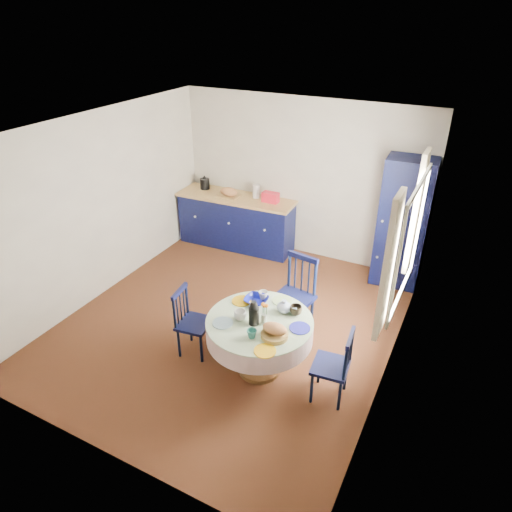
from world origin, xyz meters
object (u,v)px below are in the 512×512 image
(mug_a, at_px, (240,315))
(chair_left, at_px, (192,321))
(dining_table, at_px, (260,329))
(chair_right, at_px, (334,365))
(pantry_cabinet, at_px, (403,224))
(kitchen_counter, at_px, (237,220))
(chair_far, at_px, (295,295))
(mug_c, at_px, (296,310))
(cobalt_bowl, at_px, (256,300))
(mug_b, at_px, (252,334))
(mug_d, at_px, (263,295))

(mug_a, bearing_deg, chair_left, 178.31)
(dining_table, relative_size, chair_right, 1.36)
(chair_left, bearing_deg, chair_right, -96.28)
(pantry_cabinet, height_order, chair_left, pantry_cabinet)
(dining_table, xyz_separation_m, chair_left, (-0.86, -0.05, -0.15))
(dining_table, relative_size, chair_left, 1.37)
(kitchen_counter, height_order, chair_right, kitchen_counter)
(chair_far, bearing_deg, dining_table, -83.63)
(chair_far, relative_size, mug_c, 7.51)
(kitchen_counter, bearing_deg, chair_left, -74.73)
(cobalt_bowl, bearing_deg, chair_far, 68.35)
(cobalt_bowl, bearing_deg, mug_b, -67.27)
(mug_d, bearing_deg, chair_left, -148.75)
(dining_table, relative_size, mug_c, 8.52)
(pantry_cabinet, bearing_deg, mug_c, -108.31)
(chair_right, relative_size, mug_b, 8.17)
(pantry_cabinet, xyz_separation_m, chair_right, (-0.07, -2.63, -0.51))
(chair_far, distance_m, mug_a, 1.00)
(pantry_cabinet, distance_m, mug_d, 2.50)
(mug_c, bearing_deg, kitchen_counter, 131.31)
(chair_left, distance_m, mug_a, 0.74)
(mug_b, bearing_deg, mug_d, 106.68)
(mug_d, bearing_deg, cobalt_bowl, -111.92)
(kitchen_counter, relative_size, chair_far, 1.98)
(pantry_cabinet, xyz_separation_m, cobalt_bowl, (-1.11, -2.34, -0.22))
(dining_table, height_order, mug_b, dining_table)
(mug_d, xyz_separation_m, cobalt_bowl, (-0.04, -0.10, -0.02))
(chair_right, height_order, mug_d, chair_right)
(chair_right, relative_size, mug_a, 6.32)
(chair_far, bearing_deg, mug_b, -80.53)
(chair_left, bearing_deg, kitchen_counter, 10.49)
(dining_table, bearing_deg, chair_left, -176.46)
(cobalt_bowl, bearing_deg, chair_right, -15.59)
(chair_left, distance_m, cobalt_bowl, 0.81)
(pantry_cabinet, bearing_deg, chair_far, -119.85)
(pantry_cabinet, relative_size, chair_right, 2.22)
(chair_left, relative_size, chair_far, 0.83)
(mug_a, xyz_separation_m, cobalt_bowl, (0.01, 0.36, -0.02))
(dining_table, bearing_deg, mug_c, 43.82)
(mug_a, bearing_deg, mug_b, -40.60)
(chair_far, height_order, mug_a, chair_far)
(kitchen_counter, height_order, mug_d, kitchen_counter)
(kitchen_counter, height_order, mug_c, kitchen_counter)
(chair_right, xyz_separation_m, cobalt_bowl, (-1.04, 0.29, 0.30))
(chair_far, bearing_deg, kitchen_counter, 144.95)
(chair_right, height_order, mug_b, chair_right)
(pantry_cabinet, bearing_deg, cobalt_bowl, -118.65)
(mug_d, height_order, cobalt_bowl, mug_d)
(chair_left, bearing_deg, pantry_cabinet, -41.51)
(mug_c, bearing_deg, chair_far, 113.17)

